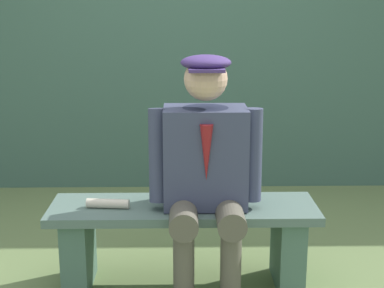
% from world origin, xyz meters
% --- Properties ---
extents(ground_plane, '(30.00, 30.00, 0.00)m').
position_xyz_m(ground_plane, '(0.00, 0.00, 0.00)').
color(ground_plane, '#647846').
extents(bench, '(1.48, 0.44, 0.48)m').
position_xyz_m(bench, '(0.00, 0.00, 0.31)').
color(bench, '#50695E').
rests_on(bench, ground).
extents(seated_man, '(0.62, 0.61, 1.31)m').
position_xyz_m(seated_man, '(-0.12, 0.06, 0.73)').
color(seated_man, '#3A3F58').
rests_on(seated_man, ground).
extents(rolled_magazine, '(0.24, 0.08, 0.05)m').
position_xyz_m(rolled_magazine, '(0.41, 0.04, 0.50)').
color(rolled_magazine, beige).
rests_on(rolled_magazine, bench).
extents(stadium_wall, '(12.00, 0.24, 2.45)m').
position_xyz_m(stadium_wall, '(0.00, -1.91, 1.22)').
color(stadium_wall, '#3C5C4D').
rests_on(stadium_wall, ground).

